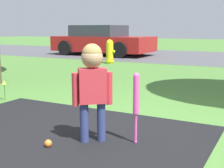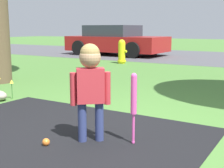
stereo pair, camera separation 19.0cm
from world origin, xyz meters
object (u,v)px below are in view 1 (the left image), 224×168
(baseball_bat, at_px, (136,98))
(sports_ball, at_px, (48,143))
(fire_hydrant, at_px, (110,52))
(child, at_px, (92,79))
(parked_car, at_px, (102,41))

(baseball_bat, bearing_deg, sports_ball, -144.81)
(baseball_bat, xyz_separation_m, sports_ball, (-0.69, -0.48, -0.42))
(baseball_bat, height_order, fire_hydrant, fire_hydrant)
(fire_hydrant, bearing_deg, child, -62.80)
(child, height_order, parked_car, parked_car)
(fire_hydrant, bearing_deg, sports_ball, -66.12)
(child, xyz_separation_m, parked_car, (-4.99, 8.86, -0.04))
(child, relative_size, fire_hydrant, 1.28)
(fire_hydrant, relative_size, parked_car, 0.18)
(baseball_bat, xyz_separation_m, fire_hydrant, (-3.56, 6.01, -0.08))
(baseball_bat, distance_m, sports_ball, 0.94)
(child, relative_size, baseball_bat, 1.39)
(child, bearing_deg, baseball_bat, -18.21)
(sports_ball, relative_size, parked_car, 0.02)
(baseball_bat, height_order, parked_car, parked_car)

